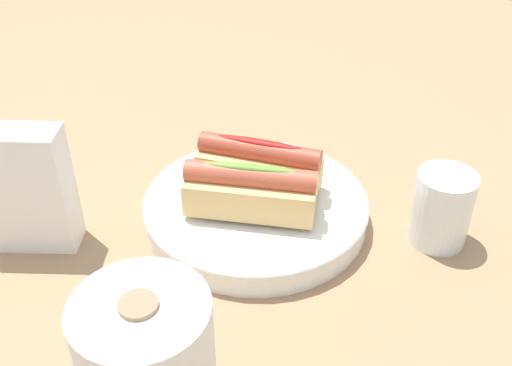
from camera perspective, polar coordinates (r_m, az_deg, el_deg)
The scene contains 7 objects.
ground_plane at distance 0.74m, azimuth -0.11°, elevation -2.96°, with size 2.40×2.40×0.00m, color #9E7A56.
serving_bowl at distance 0.72m, azimuth 0.00°, elevation -2.35°, with size 0.27×0.27×0.03m.
hotdog_front at distance 0.72m, azimuth 0.52°, elevation 1.73°, with size 0.15×0.05×0.06m.
hotdog_back at distance 0.68m, azimuth -0.56°, elevation -0.75°, with size 0.16×0.07×0.06m.
water_glass at distance 0.71m, azimuth 17.42°, elevation -2.64°, with size 0.07×0.07×0.09m.
paper_towel_roll at distance 0.50m, azimuth -10.42°, elevation -16.71°, with size 0.11×0.11×0.13m.
napkin_box at distance 0.71m, azimuth -21.73°, elevation -0.58°, with size 0.11×0.04×0.15m, color white.
Camera 1 is at (-0.19, 0.56, 0.46)m, focal length 41.42 mm.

